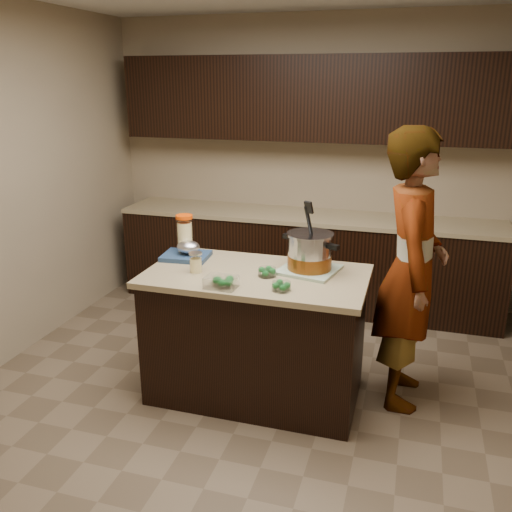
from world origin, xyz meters
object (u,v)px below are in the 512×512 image
(island, at_px, (256,334))
(lemonade_pitcher, at_px, (185,237))
(person, at_px, (411,271))
(stock_pot, at_px, (310,254))

(island, xyz_separation_m, lemonade_pitcher, (-0.61, 0.23, 0.58))
(island, height_order, person, person)
(island, relative_size, person, 0.79)
(lemonade_pitcher, bearing_deg, stock_pot, -5.58)
(island, relative_size, stock_pot, 3.32)
(stock_pot, distance_m, person, 0.67)
(stock_pot, bearing_deg, lemonade_pitcher, -161.13)
(stock_pot, relative_size, lemonade_pitcher, 1.51)
(island, relative_size, lemonade_pitcher, 5.00)
(person, bearing_deg, island, 102.79)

